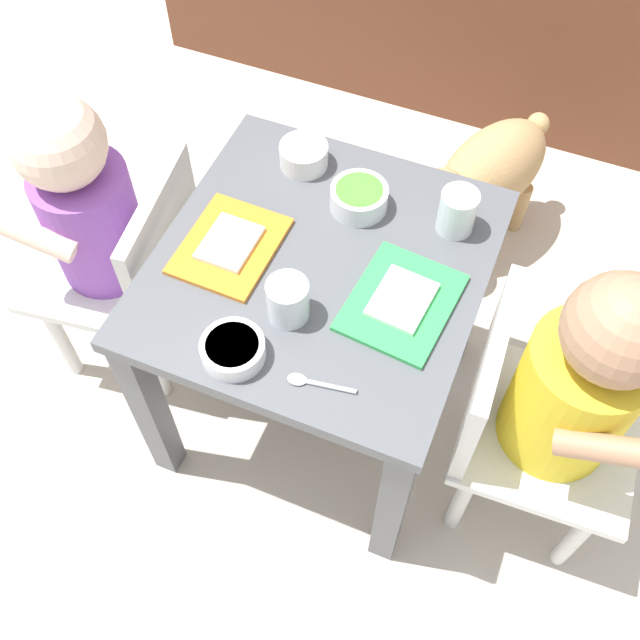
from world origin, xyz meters
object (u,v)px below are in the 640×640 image
(seated_child_left, at_px, (95,216))
(cereal_bowl_left_side, at_px, (233,349))
(water_cup_left, at_px, (288,302))
(veggie_bowl_far, at_px, (359,197))
(dog, at_px, (486,175))
(food_tray_right, at_px, (402,302))
(water_cup_right, at_px, (457,214))
(spoon_by_left_tray, at_px, (314,383))
(veggie_bowl_near, at_px, (304,155))
(seated_child_right, at_px, (570,388))
(dining_table, at_px, (320,296))
(food_tray_left, at_px, (230,245))

(seated_child_left, bearing_deg, cereal_bowl_left_side, -27.38)
(water_cup_left, xyz_separation_m, veggie_bowl_far, (0.02, 0.24, -0.01))
(dog, relative_size, cereal_bowl_left_side, 4.24)
(veggie_bowl_far, bearing_deg, seated_child_left, -161.21)
(food_tray_right, relative_size, cereal_bowl_left_side, 2.12)
(seated_child_left, distance_m, water_cup_right, 0.61)
(spoon_by_left_tray, bearing_deg, seated_child_left, 158.98)
(cereal_bowl_left_side, bearing_deg, dog, 73.84)
(dog, xyz_separation_m, cereal_bowl_left_side, (-0.22, -0.74, 0.27))
(veggie_bowl_near, height_order, spoon_by_left_tray, veggie_bowl_near)
(water_cup_left, bearing_deg, seated_child_right, 9.15)
(seated_child_right, relative_size, water_cup_left, 9.58)
(seated_child_left, distance_m, seated_child_right, 0.83)
(veggie_bowl_far, distance_m, veggie_bowl_near, 0.13)
(dining_table, relative_size, water_cup_right, 7.10)
(seated_child_left, xyz_separation_m, veggie_bowl_far, (0.43, 0.15, 0.08))
(dog, distance_m, food_tray_right, 0.62)
(seated_child_right, relative_size, cereal_bowl_left_side, 7.11)
(food_tray_left, xyz_separation_m, food_tray_right, (0.29, 0.00, 0.00))
(dining_table, height_order, veggie_bowl_near, veggie_bowl_near)
(seated_child_right, distance_m, food_tray_right, 0.28)
(water_cup_left, relative_size, spoon_by_left_tray, 0.69)
(seated_child_left, distance_m, veggie_bowl_far, 0.46)
(seated_child_left, xyz_separation_m, veggie_bowl_near, (0.31, 0.20, 0.08))
(spoon_by_left_tray, bearing_deg, food_tray_left, 141.09)
(food_tray_left, bearing_deg, seated_child_right, -1.24)
(dog, distance_m, spoon_by_left_tray, 0.79)
(seated_child_left, height_order, veggie_bowl_far, seated_child_left)
(water_cup_right, bearing_deg, food_tray_left, -150.92)
(veggie_bowl_far, relative_size, cereal_bowl_left_side, 1.02)
(food_tray_right, bearing_deg, dining_table, 169.44)
(seated_child_right, bearing_deg, food_tray_right, 177.46)
(seated_child_right, distance_m, water_cup_left, 0.43)
(seated_child_right, distance_m, veggie_bowl_near, 0.57)
(cereal_bowl_left_side, bearing_deg, spoon_by_left_tray, 0.39)
(veggie_bowl_far, bearing_deg, food_tray_right, -50.91)
(dog, bearing_deg, veggie_bowl_far, -110.31)
(seated_child_left, xyz_separation_m, cereal_bowl_left_side, (0.36, -0.19, 0.07))
(seated_child_left, bearing_deg, dining_table, 1.97)
(dog, height_order, spoon_by_left_tray, spoon_by_left_tray)
(food_tray_right, height_order, cereal_bowl_left_side, cereal_bowl_left_side)
(veggie_bowl_far, xyz_separation_m, cereal_bowl_left_side, (-0.06, -0.33, -0.00))
(dog, xyz_separation_m, water_cup_left, (-0.17, -0.65, 0.28))
(spoon_by_left_tray, bearing_deg, veggie_bowl_near, 115.01)
(dining_table, height_order, seated_child_right, seated_child_right)
(water_cup_left, height_order, spoon_by_left_tray, water_cup_left)
(seated_child_right, xyz_separation_m, spoon_by_left_tray, (-0.34, -0.16, 0.06))
(water_cup_right, distance_m, veggie_bowl_far, 0.16)
(food_tray_left, distance_m, water_cup_left, 0.16)
(seated_child_left, bearing_deg, veggie_bowl_near, 33.11)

